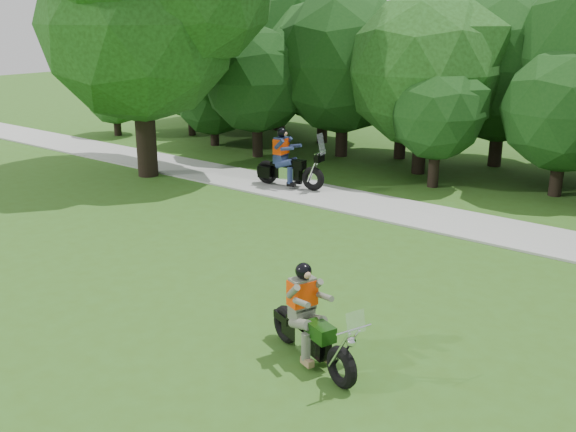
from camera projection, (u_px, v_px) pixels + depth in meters
The scene contains 5 objects.
ground at pixel (260, 338), 10.96m from camera, with size 100.00×100.00×0.00m, color #345B1A.
walkway at pixel (455, 222), 16.97m from camera, with size 60.00×2.20×0.06m, color #A6A6A0.
tree_line at pixel (572, 69), 20.34m from camera, with size 39.70×11.41×7.68m.
chopper_motorcycle at pixel (309, 326), 10.11m from camera, with size 2.19×1.16×1.61m.
touring_motorcycle at pixel (285, 165), 20.17m from camera, with size 2.45×0.91×1.87m.
Camera 1 is at (6.40, -7.46, 5.30)m, focal length 40.00 mm.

